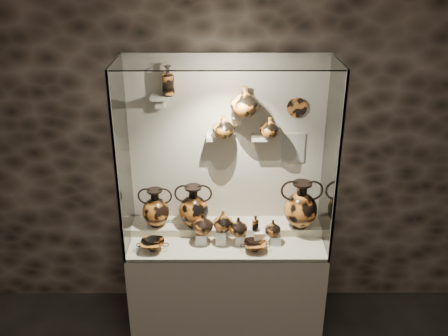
# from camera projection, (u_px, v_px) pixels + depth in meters

# --- Properties ---
(wall_back) EXTENTS (5.00, 0.02, 3.20)m
(wall_back) POSITION_uv_depth(u_px,v_px,m) (227.00, 145.00, 4.34)
(wall_back) COLOR black
(wall_back) RESTS_ON ground
(plinth) EXTENTS (1.70, 0.60, 0.80)m
(plinth) POSITION_uv_depth(u_px,v_px,m) (227.00, 280.00, 4.54)
(plinth) COLOR #BDB098
(plinth) RESTS_ON floor
(front_tier) EXTENTS (1.68, 0.58, 0.03)m
(front_tier) POSITION_uv_depth(u_px,v_px,m) (227.00, 241.00, 4.37)
(front_tier) COLOR beige
(front_tier) RESTS_ON plinth
(rear_tier) EXTENTS (1.70, 0.25, 0.10)m
(rear_tier) POSITION_uv_depth(u_px,v_px,m) (226.00, 228.00, 4.51)
(rear_tier) COLOR beige
(rear_tier) RESTS_ON plinth
(back_panel) EXTENTS (1.70, 0.03, 1.60)m
(back_panel) POSITION_uv_depth(u_px,v_px,m) (227.00, 145.00, 4.33)
(back_panel) COLOR #BDB098
(back_panel) RESTS_ON plinth
(glass_front) EXTENTS (1.70, 0.01, 1.60)m
(glass_front) POSITION_uv_depth(u_px,v_px,m) (227.00, 175.00, 3.78)
(glass_front) COLOR white
(glass_front) RESTS_ON plinth
(glass_left) EXTENTS (0.01, 0.60, 1.60)m
(glass_left) POSITION_uv_depth(u_px,v_px,m) (123.00, 159.00, 4.04)
(glass_left) COLOR white
(glass_left) RESTS_ON plinth
(glass_right) EXTENTS (0.01, 0.60, 1.60)m
(glass_right) POSITION_uv_depth(u_px,v_px,m) (331.00, 159.00, 4.05)
(glass_right) COLOR white
(glass_right) RESTS_ON plinth
(glass_top) EXTENTS (1.70, 0.60, 0.01)m
(glass_top) POSITION_uv_depth(u_px,v_px,m) (227.00, 62.00, 3.72)
(glass_top) COLOR white
(glass_top) RESTS_ON back_panel
(frame_post_left) EXTENTS (0.02, 0.02, 1.60)m
(frame_post_left) POSITION_uv_depth(u_px,v_px,m) (116.00, 175.00, 3.78)
(frame_post_left) COLOR gray
(frame_post_left) RESTS_ON plinth
(frame_post_right) EXTENTS (0.02, 0.02, 1.60)m
(frame_post_right) POSITION_uv_depth(u_px,v_px,m) (338.00, 174.00, 3.78)
(frame_post_right) COLOR gray
(frame_post_right) RESTS_ON plinth
(pedestal_a) EXTENTS (0.09, 0.09, 0.10)m
(pedestal_a) POSITION_uv_depth(u_px,v_px,m) (201.00, 238.00, 4.30)
(pedestal_a) COLOR silver
(pedestal_a) RESTS_ON front_tier
(pedestal_b) EXTENTS (0.09, 0.09, 0.13)m
(pedestal_b) POSITION_uv_depth(u_px,v_px,m) (221.00, 237.00, 4.29)
(pedestal_b) COLOR silver
(pedestal_b) RESTS_ON front_tier
(pedestal_c) EXTENTS (0.09, 0.09, 0.09)m
(pedestal_c) POSITION_uv_depth(u_px,v_px,m) (241.00, 239.00, 4.30)
(pedestal_c) COLOR silver
(pedestal_c) RESTS_ON front_tier
(pedestal_d) EXTENTS (0.09, 0.09, 0.12)m
(pedestal_d) POSITION_uv_depth(u_px,v_px,m) (259.00, 237.00, 4.29)
(pedestal_d) COLOR silver
(pedestal_d) RESTS_ON front_tier
(pedestal_e) EXTENTS (0.09, 0.09, 0.08)m
(pedestal_e) POSITION_uv_depth(u_px,v_px,m) (275.00, 239.00, 4.30)
(pedestal_e) COLOR silver
(pedestal_e) RESTS_ON front_tier
(bracket_ul) EXTENTS (0.14, 0.12, 0.04)m
(bracket_ul) POSITION_uv_depth(u_px,v_px,m) (160.00, 97.00, 4.08)
(bracket_ul) COLOR #BDB098
(bracket_ul) RESTS_ON back_panel
(bracket_ca) EXTENTS (0.14, 0.12, 0.04)m
(bracket_ca) POSITION_uv_depth(u_px,v_px,m) (215.00, 137.00, 4.22)
(bracket_ca) COLOR #BDB098
(bracket_ca) RESTS_ON back_panel
(bracket_cb) EXTENTS (0.10, 0.12, 0.04)m
(bracket_cb) POSITION_uv_depth(u_px,v_px,m) (239.00, 115.00, 4.14)
(bracket_cb) COLOR #BDB098
(bracket_cb) RESTS_ON back_panel
(bracket_cc) EXTENTS (0.14, 0.12, 0.04)m
(bracket_cc) POSITION_uv_depth(u_px,v_px,m) (260.00, 137.00, 4.22)
(bracket_cc) COLOR #BDB098
(bracket_cc) RESTS_ON back_panel
(amphora_left) EXTENTS (0.30, 0.30, 0.36)m
(amphora_left) POSITION_uv_depth(u_px,v_px,m) (156.00, 207.00, 4.39)
(amphora_left) COLOR #C16C25
(amphora_left) RESTS_ON rear_tier
(amphora_mid) EXTENTS (0.40, 0.40, 0.39)m
(amphora_mid) POSITION_uv_depth(u_px,v_px,m) (194.00, 206.00, 4.37)
(amphora_mid) COLOR #B66420
(amphora_mid) RESTS_ON rear_tier
(amphora_right) EXTENTS (0.40, 0.40, 0.44)m
(amphora_right) POSITION_uv_depth(u_px,v_px,m) (301.00, 205.00, 4.35)
(amphora_right) COLOR #C16C25
(amphora_right) RESTS_ON rear_tier
(jug_a) EXTENTS (0.22, 0.22, 0.19)m
(jug_a) POSITION_uv_depth(u_px,v_px,m) (203.00, 223.00, 4.25)
(jug_a) COLOR #C16C25
(jug_a) RESTS_ON pedestal_a
(jug_b) EXTENTS (0.18, 0.18, 0.18)m
(jug_b) POSITION_uv_depth(u_px,v_px,m) (223.00, 221.00, 4.24)
(jug_b) COLOR #B66420
(jug_b) RESTS_ON pedestal_b
(jug_c) EXTENTS (0.19, 0.19, 0.16)m
(jug_c) POSITION_uv_depth(u_px,v_px,m) (238.00, 226.00, 4.25)
(jug_c) COLOR #C16C25
(jug_c) RESTS_ON pedestal_c
(jug_e) EXTENTS (0.17, 0.17, 0.14)m
(jug_e) POSITION_uv_depth(u_px,v_px,m) (273.00, 227.00, 4.27)
(jug_e) COLOR #C16C25
(jug_e) RESTS_ON pedestal_e
(lekythos_small) EXTENTS (0.07, 0.07, 0.16)m
(lekythos_small) POSITION_uv_depth(u_px,v_px,m) (255.00, 222.00, 4.25)
(lekythos_small) COLOR #B66420
(lekythos_small) RESTS_ON pedestal_d
(kylix_left) EXTENTS (0.30, 0.27, 0.10)m
(kylix_left) POSITION_uv_depth(u_px,v_px,m) (153.00, 245.00, 4.20)
(kylix_left) COLOR #B66420
(kylix_left) RESTS_ON front_tier
(kylix_right) EXTENTS (0.30, 0.29, 0.10)m
(kylix_right) POSITION_uv_depth(u_px,v_px,m) (255.00, 245.00, 4.20)
(kylix_right) COLOR #C16C25
(kylix_right) RESTS_ON front_tier
(lekythos_tall) EXTENTS (0.14, 0.14, 0.28)m
(lekythos_tall) POSITION_uv_depth(u_px,v_px,m) (168.00, 79.00, 4.00)
(lekythos_tall) COLOR #C16C25
(lekythos_tall) RESTS_ON bracket_ul
(ovoid_vase_a) EXTENTS (0.24, 0.24, 0.20)m
(ovoid_vase_a) POSITION_uv_depth(u_px,v_px,m) (224.00, 126.00, 4.13)
(ovoid_vase_a) COLOR #B66420
(ovoid_vase_a) RESTS_ON bracket_ca
(ovoid_vase_b) EXTENTS (0.31, 0.31, 0.24)m
(ovoid_vase_b) POSITION_uv_depth(u_px,v_px,m) (244.00, 101.00, 4.02)
(ovoid_vase_b) COLOR #B66420
(ovoid_vase_b) RESTS_ON bracket_cb
(ovoid_vase_c) EXTENTS (0.20, 0.20, 0.17)m
(ovoid_vase_c) POSITION_uv_depth(u_px,v_px,m) (269.00, 127.00, 4.15)
(ovoid_vase_c) COLOR #B66420
(ovoid_vase_c) RESTS_ON bracket_cc
(wall_plate) EXTENTS (0.17, 0.02, 0.17)m
(wall_plate) POSITION_uv_depth(u_px,v_px,m) (297.00, 107.00, 4.17)
(wall_plate) COLOR #AF5E22
(wall_plate) RESTS_ON back_panel
(info_placard) EXTENTS (0.20, 0.01, 0.27)m
(info_placard) POSITION_uv_depth(u_px,v_px,m) (293.00, 148.00, 4.32)
(info_placard) COLOR beige
(info_placard) RESTS_ON back_panel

